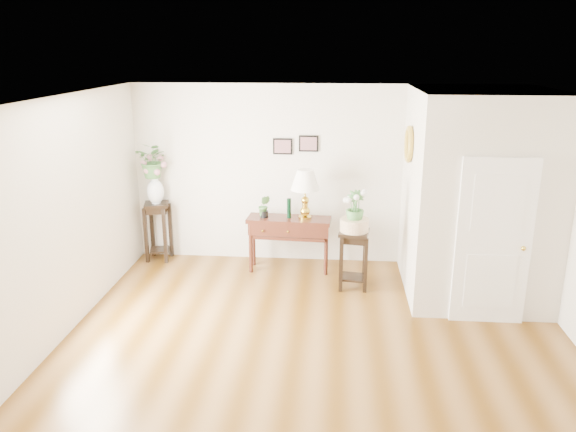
# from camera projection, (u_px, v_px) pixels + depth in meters

# --- Properties ---
(floor) EXTENTS (6.00, 5.50, 0.02)m
(floor) POSITION_uv_depth(u_px,v_px,m) (316.00, 345.00, 6.53)
(floor) COLOR brown
(floor) RESTS_ON ground
(ceiling) EXTENTS (6.00, 5.50, 0.02)m
(ceiling) POSITION_uv_depth(u_px,v_px,m) (320.00, 101.00, 5.72)
(ceiling) COLOR white
(ceiling) RESTS_ON ground
(wall_back) EXTENTS (6.00, 0.02, 2.80)m
(wall_back) POSITION_uv_depth(u_px,v_px,m) (324.00, 175.00, 8.75)
(wall_back) COLOR silver
(wall_back) RESTS_ON ground
(wall_front) EXTENTS (6.00, 0.02, 2.80)m
(wall_front) POSITION_uv_depth(u_px,v_px,m) (303.00, 369.00, 3.50)
(wall_front) COLOR silver
(wall_front) RESTS_ON ground
(wall_left) EXTENTS (0.02, 5.50, 2.80)m
(wall_left) POSITION_uv_depth(u_px,v_px,m) (54.00, 224.00, 6.37)
(wall_left) COLOR silver
(wall_left) RESTS_ON ground
(partition) EXTENTS (1.80, 1.95, 2.80)m
(partition) POSITION_uv_depth(u_px,v_px,m) (477.00, 194.00, 7.64)
(partition) COLOR silver
(partition) RESTS_ON floor
(door) EXTENTS (0.90, 0.05, 2.10)m
(door) POSITION_uv_depth(u_px,v_px,m) (493.00, 243.00, 6.79)
(door) COLOR white
(door) RESTS_ON floor
(art_print_left) EXTENTS (0.30, 0.02, 0.25)m
(art_print_left) POSITION_uv_depth(u_px,v_px,m) (283.00, 146.00, 8.65)
(art_print_left) COLOR black
(art_print_left) RESTS_ON wall_back
(art_print_right) EXTENTS (0.30, 0.02, 0.25)m
(art_print_right) POSITION_uv_depth(u_px,v_px,m) (309.00, 144.00, 8.60)
(art_print_right) COLOR black
(art_print_right) RESTS_ON wall_back
(wall_ornament) EXTENTS (0.07, 0.51, 0.51)m
(wall_ornament) POSITION_uv_depth(u_px,v_px,m) (409.00, 144.00, 7.65)
(wall_ornament) COLOR #AA8D35
(wall_ornament) RESTS_ON partition
(console_table) EXTENTS (1.29, 0.50, 0.84)m
(console_table) POSITION_uv_depth(u_px,v_px,m) (289.00, 244.00, 8.61)
(console_table) COLOR #401D10
(console_table) RESTS_ON floor
(table_lamp) EXTENTS (0.56, 0.56, 0.76)m
(table_lamp) POSITION_uv_depth(u_px,v_px,m) (305.00, 196.00, 8.37)
(table_lamp) COLOR gold
(table_lamp) RESTS_ON console_table
(green_vase) EXTENTS (0.08, 0.08, 0.30)m
(green_vase) POSITION_uv_depth(u_px,v_px,m) (289.00, 207.00, 8.44)
(green_vase) COLOR black
(green_vase) RESTS_ON console_table
(potted_plant) EXTENTS (0.19, 0.16, 0.33)m
(potted_plant) POSITION_uv_depth(u_px,v_px,m) (264.00, 207.00, 8.47)
(potted_plant) COLOR #3F7639
(potted_plant) RESTS_ON console_table
(plant_stand_a) EXTENTS (0.45, 0.45, 0.95)m
(plant_stand_a) POSITION_uv_depth(u_px,v_px,m) (158.00, 231.00, 9.03)
(plant_stand_a) COLOR black
(plant_stand_a) RESTS_ON floor
(porcelain_vase) EXTENTS (0.31, 0.31, 0.46)m
(porcelain_vase) POSITION_uv_depth(u_px,v_px,m) (155.00, 189.00, 8.83)
(porcelain_vase) COLOR white
(porcelain_vase) RESTS_ON plant_stand_a
(lily_arrangement) EXTENTS (0.60, 0.55, 0.56)m
(lily_arrangement) POSITION_uv_depth(u_px,v_px,m) (153.00, 161.00, 8.70)
(lily_arrangement) COLOR #3F7639
(lily_arrangement) RESTS_ON porcelain_vase
(plant_stand_b) EXTENTS (0.45, 0.45, 0.85)m
(plant_stand_b) POSITION_uv_depth(u_px,v_px,m) (353.00, 259.00, 7.98)
(plant_stand_b) COLOR black
(plant_stand_b) RESTS_ON floor
(ceramic_bowl) EXTENTS (0.45, 0.45, 0.18)m
(ceramic_bowl) POSITION_uv_depth(u_px,v_px,m) (354.00, 226.00, 7.84)
(ceramic_bowl) COLOR beige
(ceramic_bowl) RESTS_ON plant_stand_b
(narcissus) EXTENTS (0.28, 0.28, 0.46)m
(narcissus) POSITION_uv_depth(u_px,v_px,m) (355.00, 207.00, 7.76)
(narcissus) COLOR #3F7639
(narcissus) RESTS_ON ceramic_bowl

